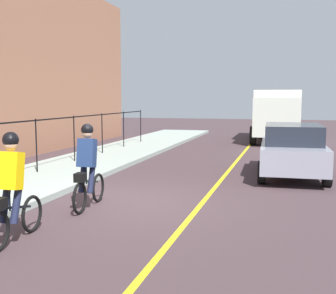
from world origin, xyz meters
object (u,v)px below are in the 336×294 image
object	(u,v)px
cyclist_lead	(87,167)
box_truck_background	(277,113)
cyclist_follow	(12,188)
patrol_sedan	(292,149)

from	to	relation	value
cyclist_lead	box_truck_background	xyz separation A→B (m)	(16.23, -3.50, 0.64)
cyclist_lead	box_truck_background	bearing A→B (deg)	-16.24
cyclist_lead	cyclist_follow	xyz separation A→B (m)	(-2.35, 0.18, 0.00)
cyclist_lead	box_truck_background	world-z (taller)	box_truck_background
cyclist_follow	box_truck_background	distance (m)	18.95
cyclist_lead	cyclist_follow	distance (m)	2.36
cyclist_lead	cyclist_follow	bearing A→B (deg)	171.51
cyclist_lead	cyclist_follow	size ratio (longest dim) A/B	1.00
patrol_sedan	box_truck_background	bearing A→B (deg)	1.74
cyclist_follow	patrol_sedan	distance (m)	8.75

